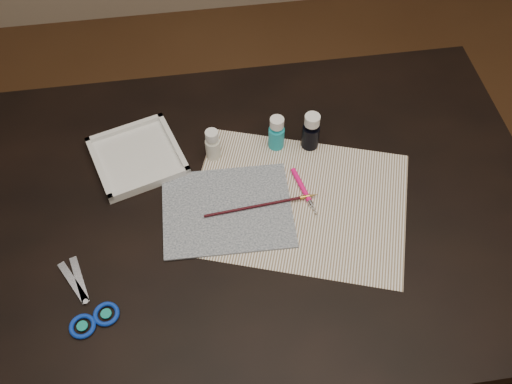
{
  "coord_description": "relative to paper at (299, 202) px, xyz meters",
  "views": [
    {
      "loc": [
        -0.11,
        -0.72,
        1.8
      ],
      "look_at": [
        0.0,
        0.0,
        0.8
      ],
      "focal_mm": 40.0,
      "sensor_mm": 36.0,
      "label": 1
    }
  ],
  "objects": [
    {
      "name": "paint_bottle_cyan",
      "position": [
        -0.02,
        0.17,
        0.05
      ],
      "size": [
        0.04,
        0.04,
        0.09
      ],
      "primitive_type": "cylinder",
      "rotation": [
        0.0,
        0.0,
        -0.07
      ],
      "color": "#1CA4B7",
      "rests_on": "table"
    },
    {
      "name": "paint_bottle_white",
      "position": [
        -0.18,
        0.16,
        0.04
      ],
      "size": [
        0.04,
        0.04,
        0.08
      ],
      "primitive_type": "cylinder",
      "rotation": [
        0.0,
        0.0,
        0.17
      ],
      "color": "silver",
      "rests_on": "table"
    },
    {
      "name": "table",
      "position": [
        -0.1,
        0.01,
        -0.38
      ],
      "size": [
        1.3,
        0.9,
        0.75
      ],
      "primitive_type": "cube",
      "color": "black",
      "rests_on": "ground"
    },
    {
      "name": "paintbrush",
      "position": [
        -0.08,
        -0.0,
        0.01
      ],
      "size": [
        0.26,
        0.03,
        0.01
      ],
      "primitive_type": null,
      "rotation": [
        0.0,
        0.0,
        0.08
      ],
      "color": "black",
      "rests_on": "canvas"
    },
    {
      "name": "craft_knife",
      "position": [
        0.02,
        0.02,
        0.01
      ],
      "size": [
        0.04,
        0.14,
        0.01
      ],
      "primitive_type": null,
      "rotation": [
        0.0,
        0.0,
        -1.36
      ],
      "color": "#FF0F79",
      "rests_on": "paper"
    },
    {
      "name": "paint_bottle_navy",
      "position": [
        0.06,
        0.16,
        0.05
      ],
      "size": [
        0.05,
        0.05,
        0.1
      ],
      "primitive_type": "cylinder",
      "rotation": [
        0.0,
        0.0,
        0.44
      ],
      "color": "black",
      "rests_on": "table"
    },
    {
      "name": "ground",
      "position": [
        -0.1,
        0.01,
        -0.76
      ],
      "size": [
        3.5,
        3.5,
        0.02
      ],
      "primitive_type": "cube",
      "color": "#422614",
      "rests_on": "ground"
    },
    {
      "name": "paper",
      "position": [
        0.0,
        0.0,
        0.0
      ],
      "size": [
        0.57,
        0.49,
        0.0
      ],
      "primitive_type": "cube",
      "rotation": [
        0.0,
        0.0,
        -0.33
      ],
      "color": "white",
      "rests_on": "table"
    },
    {
      "name": "canvas",
      "position": [
        -0.16,
        0.0,
        0.0
      ],
      "size": [
        0.29,
        0.24,
        0.0
      ],
      "primitive_type": "cube",
      "rotation": [
        0.0,
        0.0,
        -0.03
      ],
      "color": "#101D31",
      "rests_on": "paper"
    },
    {
      "name": "palette_tray",
      "position": [
        -0.35,
        0.18,
        0.01
      ],
      "size": [
        0.24,
        0.24,
        0.02
      ],
      "primitive_type": "cube",
      "rotation": [
        0.0,
        0.0,
        0.3
      ],
      "color": "silver",
      "rests_on": "table"
    },
    {
      "name": "scissors",
      "position": [
        -0.48,
        -0.16,
        0.0
      ],
      "size": [
        0.19,
        0.23,
        0.01
      ],
      "primitive_type": null,
      "rotation": [
        0.0,
        0.0,
        2.09
      ],
      "color": "silver",
      "rests_on": "table"
    }
  ]
}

